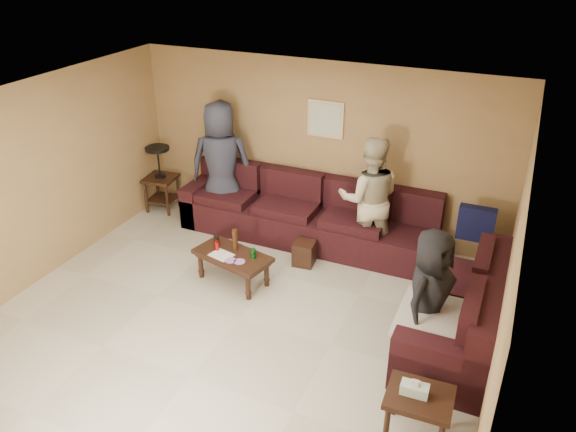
{
  "coord_description": "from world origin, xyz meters",
  "views": [
    {
      "loc": [
        2.64,
        -4.57,
        4.07
      ],
      "look_at": [
        0.25,
        0.85,
        1.0
      ],
      "focal_mm": 35.0,
      "sensor_mm": 36.0,
      "label": 1
    }
  ],
  "objects_px": {
    "sectional_sofa": "(348,248)",
    "person_left": "(221,164)",
    "coffee_table": "(233,258)",
    "waste_bin": "(304,253)",
    "side_table_right": "(418,401)",
    "person_right": "(428,296)",
    "end_table_left": "(160,177)",
    "person_middle": "(369,199)"
  },
  "relations": [
    {
      "from": "coffee_table",
      "to": "side_table_right",
      "type": "xyz_separation_m",
      "value": [
        2.66,
        -1.51,
        0.06
      ]
    },
    {
      "from": "coffee_table",
      "to": "waste_bin",
      "type": "height_order",
      "value": "coffee_table"
    },
    {
      "from": "person_left",
      "to": "end_table_left",
      "type": "bearing_deg",
      "value": -18.54
    },
    {
      "from": "sectional_sofa",
      "to": "coffee_table",
      "type": "height_order",
      "value": "sectional_sofa"
    },
    {
      "from": "sectional_sofa",
      "to": "side_table_right",
      "type": "height_order",
      "value": "sectional_sofa"
    },
    {
      "from": "end_table_left",
      "to": "coffee_table",
      "type": "bearing_deg",
      "value": -33.95
    },
    {
      "from": "end_table_left",
      "to": "person_middle",
      "type": "distance_m",
      "value": 3.41
    },
    {
      "from": "sectional_sofa",
      "to": "side_table_right",
      "type": "relative_size",
      "value": 7.5
    },
    {
      "from": "person_left",
      "to": "person_middle",
      "type": "distance_m",
      "value": 2.29
    },
    {
      "from": "person_left",
      "to": "coffee_table",
      "type": "bearing_deg",
      "value": 103.59
    },
    {
      "from": "sectional_sofa",
      "to": "end_table_left",
      "type": "xyz_separation_m",
      "value": [
        -3.28,
        0.52,
        0.23
      ]
    },
    {
      "from": "coffee_table",
      "to": "person_left",
      "type": "xyz_separation_m",
      "value": [
        -0.92,
        1.39,
        0.6
      ]
    },
    {
      "from": "coffee_table",
      "to": "waste_bin",
      "type": "relative_size",
      "value": 3.28
    },
    {
      "from": "sectional_sofa",
      "to": "person_middle",
      "type": "height_order",
      "value": "person_middle"
    },
    {
      "from": "side_table_right",
      "to": "person_left",
      "type": "xyz_separation_m",
      "value": [
        -3.58,
        2.9,
        0.54
      ]
    },
    {
      "from": "end_table_left",
      "to": "person_left",
      "type": "height_order",
      "value": "person_left"
    },
    {
      "from": "waste_bin",
      "to": "person_left",
      "type": "xyz_separation_m",
      "value": [
        -1.59,
        0.64,
        0.78
      ]
    },
    {
      "from": "waste_bin",
      "to": "person_middle",
      "type": "xyz_separation_m",
      "value": [
        0.69,
        0.55,
        0.7
      ]
    },
    {
      "from": "end_table_left",
      "to": "person_left",
      "type": "xyz_separation_m",
      "value": [
        1.11,
        0.03,
        0.39
      ]
    },
    {
      "from": "person_right",
      "to": "sectional_sofa",
      "type": "bearing_deg",
      "value": 62.5
    },
    {
      "from": "coffee_table",
      "to": "person_right",
      "type": "bearing_deg",
      "value": -8.94
    },
    {
      "from": "person_left",
      "to": "person_middle",
      "type": "height_order",
      "value": "person_left"
    },
    {
      "from": "end_table_left",
      "to": "person_middle",
      "type": "relative_size",
      "value": 0.61
    },
    {
      "from": "sectional_sofa",
      "to": "side_table_right",
      "type": "distance_m",
      "value": 2.75
    },
    {
      "from": "side_table_right",
      "to": "person_left",
      "type": "height_order",
      "value": "person_left"
    },
    {
      "from": "waste_bin",
      "to": "person_middle",
      "type": "distance_m",
      "value": 1.13
    },
    {
      "from": "side_table_right",
      "to": "person_middle",
      "type": "distance_m",
      "value": 3.13
    },
    {
      "from": "coffee_table",
      "to": "person_right",
      "type": "distance_m",
      "value": 2.55
    },
    {
      "from": "side_table_right",
      "to": "waste_bin",
      "type": "relative_size",
      "value": 1.9
    },
    {
      "from": "coffee_table",
      "to": "person_left",
      "type": "bearing_deg",
      "value": 123.44
    },
    {
      "from": "sectional_sofa",
      "to": "side_table_right",
      "type": "xyz_separation_m",
      "value": [
        1.42,
        -2.35,
        0.08
      ]
    },
    {
      "from": "side_table_right",
      "to": "waste_bin",
      "type": "height_order",
      "value": "side_table_right"
    },
    {
      "from": "person_middle",
      "to": "coffee_table",
      "type": "bearing_deg",
      "value": 24.36
    },
    {
      "from": "side_table_right",
      "to": "person_middle",
      "type": "height_order",
      "value": "person_middle"
    },
    {
      "from": "sectional_sofa",
      "to": "person_middle",
      "type": "bearing_deg",
      "value": 75.64
    },
    {
      "from": "end_table_left",
      "to": "person_left",
      "type": "relative_size",
      "value": 0.56
    },
    {
      "from": "sectional_sofa",
      "to": "person_left",
      "type": "height_order",
      "value": "person_left"
    },
    {
      "from": "waste_bin",
      "to": "person_middle",
      "type": "relative_size",
      "value": 0.19
    },
    {
      "from": "coffee_table",
      "to": "side_table_right",
      "type": "distance_m",
      "value": 3.06
    },
    {
      "from": "coffee_table",
      "to": "person_left",
      "type": "distance_m",
      "value": 1.77
    },
    {
      "from": "end_table_left",
      "to": "waste_bin",
      "type": "xyz_separation_m",
      "value": [
        2.7,
        -0.62,
        -0.39
      ]
    },
    {
      "from": "end_table_left",
      "to": "person_middle",
      "type": "height_order",
      "value": "person_middle"
    }
  ]
}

